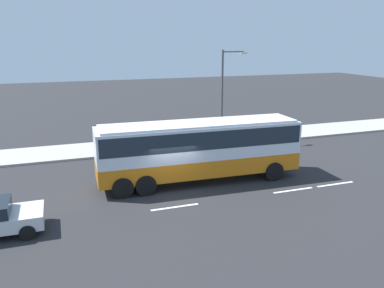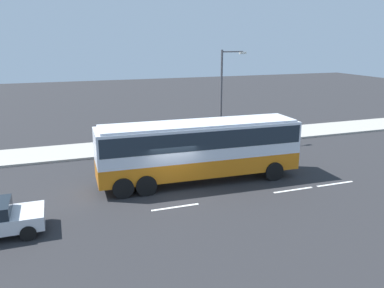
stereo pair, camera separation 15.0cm
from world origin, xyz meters
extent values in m
plane|color=#28282B|center=(0.00, 0.00, 0.00)|extent=(120.00, 120.00, 0.00)
cube|color=#A8A399|center=(0.00, 9.24, 0.07)|extent=(80.00, 4.00, 0.15)
cube|color=white|center=(-0.49, -2.16, 0.00)|extent=(2.40, 0.16, 0.01)
cube|color=white|center=(6.20, -2.16, 0.00)|extent=(2.40, 0.16, 0.01)
cube|color=white|center=(8.96, -2.16, 0.00)|extent=(2.40, 0.16, 0.01)
cube|color=orange|center=(1.89, 0.82, 1.04)|extent=(11.53, 2.78, 0.98)
cube|color=silver|center=(1.89, 0.82, 2.43)|extent=(11.53, 2.78, 1.81)
cube|color=#1E2833|center=(1.89, 0.82, 2.69)|extent=(11.30, 2.80, 0.99)
cube|color=#1E2833|center=(7.57, 0.65, 2.52)|extent=(0.19, 2.24, 1.45)
cube|color=silver|center=(1.89, 0.82, 3.40)|extent=(11.06, 2.62, 0.12)
cylinder|color=black|center=(6.05, 1.86, 0.55)|extent=(1.11, 0.33, 1.10)
cylinder|color=black|center=(5.98, -0.47, 0.55)|extent=(1.11, 0.33, 1.10)
cylinder|color=black|center=(-1.40, 2.09, 0.55)|extent=(1.11, 0.33, 1.10)
cylinder|color=black|center=(-1.47, -0.24, 0.55)|extent=(1.11, 0.33, 1.10)
cylinder|color=black|center=(-2.60, 2.13, 0.55)|extent=(1.11, 0.33, 1.10)
cylinder|color=black|center=(-2.67, -0.20, 0.55)|extent=(1.11, 0.33, 1.10)
cylinder|color=black|center=(-7.06, -1.43, 0.32)|extent=(0.64, 0.20, 0.64)
cylinder|color=black|center=(-7.05, -3.25, 0.32)|extent=(0.64, 0.20, 0.64)
cylinder|color=#38334C|center=(7.61, 8.84, 0.53)|extent=(0.14, 0.14, 0.75)
cylinder|color=#38334C|center=(7.61, 8.68, 0.53)|extent=(0.14, 0.14, 0.75)
cylinder|color=#338C4C|center=(7.61, 8.76, 1.18)|extent=(0.32, 0.32, 0.56)
sphere|color=#9E7051|center=(7.61, 8.76, 1.57)|extent=(0.20, 0.20, 0.20)
cylinder|color=#38334C|center=(1.51, 8.43, 0.53)|extent=(0.14, 0.14, 0.76)
cylinder|color=#38334C|center=(1.44, 8.57, 0.53)|extent=(0.14, 0.14, 0.76)
cylinder|color=#2672B2|center=(1.48, 8.50, 1.20)|extent=(0.32, 0.32, 0.57)
sphere|color=tan|center=(1.48, 8.50, 1.58)|extent=(0.21, 0.21, 0.21)
cylinder|color=#47474C|center=(6.25, 7.83, 3.66)|extent=(0.16, 0.16, 7.01)
cylinder|color=#47474C|center=(7.10, 7.83, 7.01)|extent=(1.69, 0.10, 0.10)
cube|color=silver|center=(7.94, 7.83, 6.91)|extent=(0.50, 0.24, 0.16)
camera|label=1|loc=(-5.45, -19.00, 7.92)|focal=36.53mm
camera|label=2|loc=(-5.59, -18.95, 7.92)|focal=36.53mm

